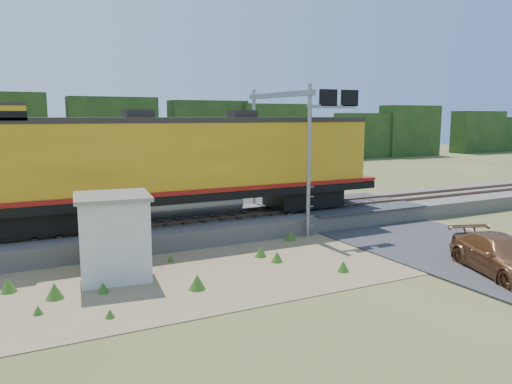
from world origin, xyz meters
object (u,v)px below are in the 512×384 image
locomotive (177,163)px  shed (114,236)px  signal_gantry (292,123)px  car (502,256)px

locomotive → shed: locomotive is taller
locomotive → signal_gantry: signal_gantry is taller
signal_gantry → car: size_ratio=1.49×
locomotive → shed: size_ratio=6.77×
locomotive → car: locomotive is taller
locomotive → signal_gantry: size_ratio=2.84×
shed → car: bearing=-18.6°
car → locomotive: bearing=147.9°
shed → signal_gantry: bearing=29.6°
shed → signal_gantry: (9.67, 4.01, 3.83)m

